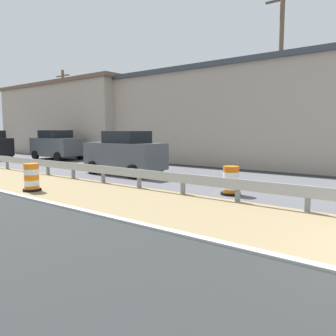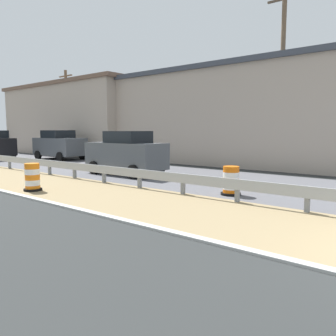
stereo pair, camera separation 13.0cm
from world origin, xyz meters
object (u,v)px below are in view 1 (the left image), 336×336
Objects in this scene: traffic_barrel_mid at (32,179)px; utility_pole_near at (280,79)px; traffic_barrel_close at (231,182)px; utility_pole_mid at (64,111)px; car_mid_far_lane at (57,145)px; car_lead_far_lane at (125,153)px.

traffic_barrel_mid is 13.19m from utility_pole_near.
traffic_barrel_close is 0.13× the size of utility_pole_mid.
traffic_barrel_close is at bearing -17.06° from car_mid_far_lane.
traffic_barrel_mid is at bearing 158.44° from utility_pole_near.
utility_pole_near reaches higher than car_mid_far_lane.
traffic_barrel_close is at bearing -110.97° from utility_pole_mid.
car_lead_far_lane is 15.92m from utility_pole_mid.
car_mid_far_lane reaches higher than car_lead_far_lane.
traffic_barrel_mid is 0.13× the size of utility_pole_mid.
car_lead_far_lane is 10.53m from car_mid_far_lane.
traffic_barrel_mid is 0.11× the size of utility_pole_near.
car_mid_far_lane is (4.38, 16.58, 0.64)m from traffic_barrel_close.
traffic_barrel_close is at bearing -57.58° from traffic_barrel_mid.
utility_pole_near is at bearing -21.56° from traffic_barrel_mid.
traffic_barrel_mid is at bearing 95.80° from car_lead_far_lane.
traffic_barrel_mid is 13.44m from car_mid_far_lane.
utility_pole_mid reaches higher than traffic_barrel_close.
utility_pole_mid is at bearing 69.03° from traffic_barrel_close.
utility_pole_near is (6.39, -5.14, 3.78)m from car_lead_far_lane.
utility_pole_near is (7.82, 1.33, 4.40)m from traffic_barrel_close.
utility_pole_near reaches higher than traffic_barrel_mid.
car_lead_far_lane is 0.56× the size of utility_pole_mid.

